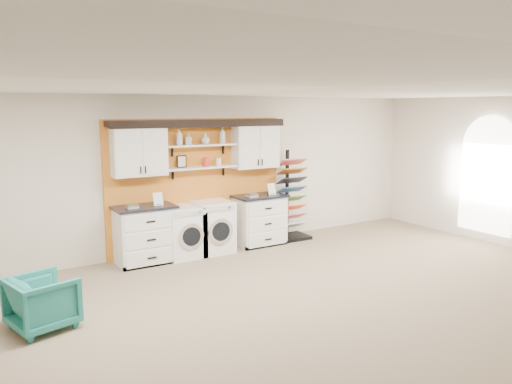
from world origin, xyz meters
TOP-DOWN VIEW (x-y plane):
  - floor at (0.00, 0.00)m, footprint 10.00×10.00m
  - ceiling at (0.00, 0.00)m, footprint 10.00×10.00m
  - wall_back at (0.00, 4.00)m, footprint 10.00×0.00m
  - accent_panel at (0.00, 3.96)m, footprint 3.40×0.07m
  - upper_cabinet_left at (-1.13, 3.79)m, footprint 0.90×0.35m
  - upper_cabinet_right at (1.13, 3.79)m, footprint 0.90×0.35m
  - shelf_lower at (0.00, 3.80)m, footprint 1.32×0.28m
  - shelf_upper at (0.00, 3.80)m, footprint 1.32×0.28m
  - crown_molding at (0.00, 3.81)m, footprint 3.30×0.41m
  - window_arched at (4.94, 1.50)m, footprint 0.06×1.10m
  - picture_frame at (-0.35, 3.85)m, footprint 0.18×0.02m
  - canister_red at (0.10, 3.80)m, footprint 0.11×0.11m
  - canister_cream at (0.35, 3.80)m, footprint 0.10×0.10m
  - base_cabinet_left at (-1.13, 3.64)m, footprint 1.00×0.66m
  - base_cabinet_right at (1.13, 3.64)m, footprint 0.98×0.66m
  - washer at (-0.44, 3.64)m, footprint 0.64×0.71m
  - dryer at (0.12, 3.64)m, footprint 0.67×0.71m
  - sample_rack at (1.90, 3.68)m, footprint 0.67×0.57m
  - armchair at (-3.02, 1.82)m, footprint 0.85×0.84m
  - soap_bottle_a at (-0.40, 3.80)m, footprint 0.11×0.11m
  - soap_bottle_b at (-0.23, 3.80)m, footprint 0.13×0.12m
  - soap_bottle_c at (0.09, 3.80)m, footprint 0.21×0.21m
  - soap_bottle_d at (0.43, 3.80)m, footprint 0.13×0.13m

SIDE VIEW (x-z plane):
  - floor at x=0.00m, z-range 0.00..0.00m
  - armchair at x=-3.02m, z-range 0.00..0.64m
  - washer at x=-0.44m, z-range 0.00..0.90m
  - dryer at x=0.12m, z-range 0.00..0.93m
  - base_cabinet_right at x=1.13m, z-range 0.00..0.96m
  - base_cabinet_left at x=-1.13m, z-range 0.00..0.98m
  - sample_rack at x=1.90m, z-range -0.33..1.43m
  - accent_panel at x=0.00m, z-range 0.00..2.40m
  - window_arched at x=4.94m, z-range 0.26..2.51m
  - wall_back at x=0.00m, z-range -3.60..6.40m
  - shelf_lower at x=0.00m, z-range 1.52..1.54m
  - canister_cream at x=0.35m, z-range 1.54..1.69m
  - canister_red at x=0.10m, z-range 1.54..1.71m
  - picture_frame at x=-0.35m, z-range 1.54..1.77m
  - upper_cabinet_left at x=-1.13m, z-range 1.46..2.30m
  - upper_cabinet_right at x=1.13m, z-range 1.46..2.30m
  - shelf_upper at x=0.00m, z-range 1.92..1.94m
  - soap_bottle_c at x=0.09m, z-range 1.95..2.14m
  - soap_bottle_b at x=-0.23m, z-range 1.95..2.14m
  - soap_bottle_a at x=-0.40m, z-range 1.94..2.22m
  - soap_bottle_d at x=0.43m, z-range 1.94..2.24m
  - crown_molding at x=0.00m, z-range 2.26..2.39m
  - ceiling at x=0.00m, z-range 2.80..2.80m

